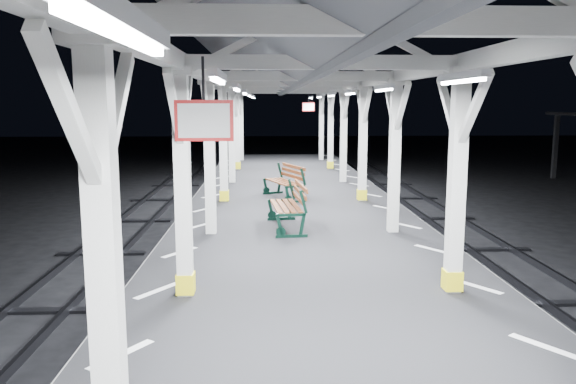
{
  "coord_description": "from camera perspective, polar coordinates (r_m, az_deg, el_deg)",
  "views": [
    {
      "loc": [
        -0.81,
        -6.04,
        3.81
      ],
      "look_at": [
        -0.4,
        4.12,
        2.2
      ],
      "focal_mm": 35.0,
      "sensor_mm": 36.0,
      "label": 1
    }
  ],
  "objects": [
    {
      "name": "bench_far",
      "position": [
        16.78,
        -0.12,
        1.17
      ],
      "size": [
        1.26,
        1.94,
        0.99
      ],
      "rotation": [
        0.0,
        0.0,
        0.36
      ],
      "color": "black",
      "rests_on": "platform"
    },
    {
      "name": "hazard_stripes_right",
      "position": [
        7.42,
        24.75,
        -14.11
      ],
      "size": [
        1.0,
        48.0,
        0.01
      ],
      "primitive_type": "cube",
      "color": "silver",
      "rests_on": "platform"
    },
    {
      "name": "bench_mid",
      "position": [
        12.69,
        0.29,
        -1.28
      ],
      "size": [
        0.87,
        1.94,
        1.02
      ],
      "rotation": [
        0.0,
        0.0,
        0.09
      ],
      "color": "black",
      "rests_on": "platform"
    },
    {
      "name": "hazard_stripes_left",
      "position": [
        6.86,
        -16.57,
        -15.55
      ],
      "size": [
        1.0,
        48.0,
        0.01
      ],
      "primitive_type": "cube",
      "color": "silver",
      "rests_on": "platform"
    },
    {
      "name": "canopy",
      "position": [
        6.12,
        5.5,
        15.96
      ],
      "size": [
        5.4,
        49.0,
        4.65
      ],
      "color": "silver",
      "rests_on": "platform"
    }
  ]
}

